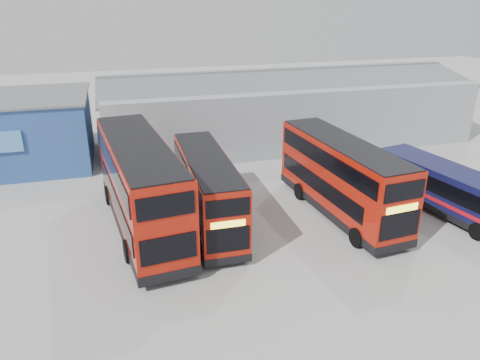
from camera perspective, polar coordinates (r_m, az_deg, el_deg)
ground_plane at (r=22.49m, az=2.57°, el=-10.64°), size 120.00×120.00×0.00m
office_block at (r=38.10m, az=-26.92°, el=5.26°), size 12.30×8.32×5.12m
maintenance_shed at (r=41.51m, az=4.98°, el=8.90°), size 30.50×12.00×5.89m
double_decker_left at (r=25.21m, az=-11.98°, el=-0.93°), size 4.25×12.00×4.98m
double_decker_centre at (r=25.43m, az=-3.96°, el=-1.45°), size 2.45×9.50×4.01m
double_decker_right at (r=27.19m, az=12.25°, el=0.16°), size 3.56×10.61×4.41m
single_decker_blue at (r=29.45m, az=24.36°, el=-1.43°), size 4.25×10.26×2.72m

